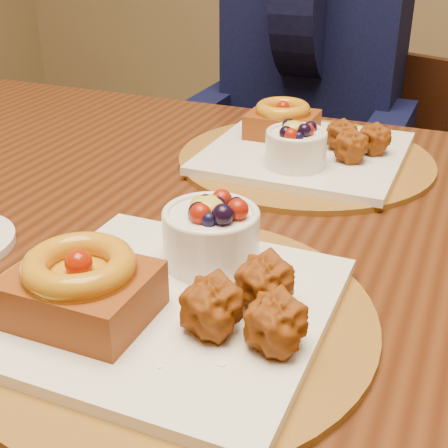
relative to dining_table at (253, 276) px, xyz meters
The scene contains 5 objects.
dining_table is the anchor object (origin of this frame).
place_setting_near 0.24m from the dining_table, 90.93° to the right, with size 0.38×0.38×0.09m.
place_setting_far 0.24m from the dining_table, 90.62° to the left, with size 0.38×0.38×0.08m.
chair_far 0.78m from the dining_table, 93.91° to the left, with size 0.51×0.51×0.81m.
diner 0.74m from the dining_table, 100.08° to the left, with size 0.46×0.46×0.76m.
Camera 1 is at (0.29, -0.58, 1.09)m, focal length 50.00 mm.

